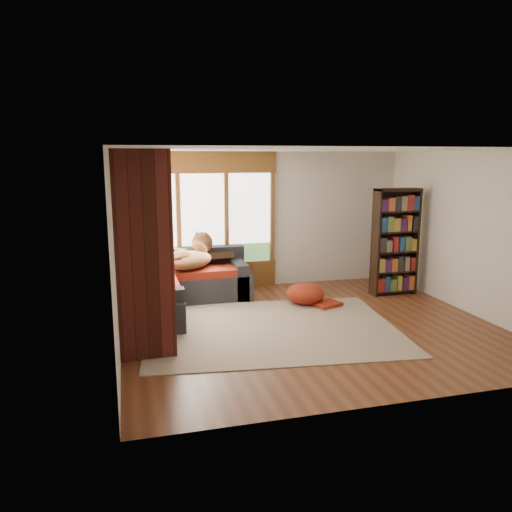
{
  "coord_description": "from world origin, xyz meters",
  "views": [
    {
      "loc": [
        -2.61,
        -6.72,
        2.51
      ],
      "look_at": [
        -0.62,
        0.8,
        0.95
      ],
      "focal_mm": 35.0,
      "sensor_mm": 36.0,
      "label": 1
    }
  ],
  "objects": [
    {
      "name": "area_rug",
      "position": [
        -0.58,
        0.0,
        0.01
      ],
      "size": [
        3.93,
        3.18,
        0.01
      ],
      "primitive_type": "cube",
      "rotation": [
        0.0,
        0.0,
        -0.11
      ],
      "color": "beige",
      "rests_on": "ground"
    },
    {
      "name": "dog_tan",
      "position": [
        -1.49,
        1.81,
        0.81
      ],
      "size": [
        1.08,
        1.04,
        0.53
      ],
      "rotation": [
        0.0,
        0.0,
        0.69
      ],
      "color": "brown",
      "rests_on": "sectional_sofa"
    },
    {
      "name": "throw_pillows",
      "position": [
        -1.86,
        1.75,
        0.77
      ],
      "size": [
        1.98,
        1.68,
        0.45
      ],
      "color": "black",
      "rests_on": "sectional_sofa"
    },
    {
      "name": "floor",
      "position": [
        0.0,
        0.0,
        0.0
      ],
      "size": [
        5.5,
        5.5,
        0.0
      ],
      "primitive_type": "plane",
      "color": "#522916",
      "rests_on": "ground"
    },
    {
      "name": "sectional_sofa",
      "position": [
        -1.95,
        1.7,
        0.3
      ],
      "size": [
        2.2,
        2.2,
        0.8
      ],
      "rotation": [
        0.0,
        0.0,
        0.06
      ],
      "color": "black",
      "rests_on": "ground"
    },
    {
      "name": "windows_back",
      "position": [
        -1.2,
        2.47,
        1.35
      ],
      "size": [
        2.82,
        0.1,
        1.9
      ],
      "color": "brown",
      "rests_on": "wall_back"
    },
    {
      "name": "wall_front",
      "position": [
        0.0,
        -2.5,
        1.3
      ],
      "size": [
        5.5,
        0.04,
        2.6
      ],
      "primitive_type": "cube",
      "color": "silver",
      "rests_on": "ground"
    },
    {
      "name": "roller_blind",
      "position": [
        -2.69,
        2.03,
        1.75
      ],
      "size": [
        0.03,
        0.72,
        0.9
      ],
      "primitive_type": "cube",
      "color": "olive",
      "rests_on": "wall_left"
    },
    {
      "name": "bookshelf",
      "position": [
        2.14,
        1.29,
        0.97
      ],
      "size": [
        0.83,
        0.28,
        1.95
      ],
      "color": "black",
      "rests_on": "ground"
    },
    {
      "name": "wall_left",
      "position": [
        -2.75,
        0.0,
        1.3
      ],
      "size": [
        0.04,
        5.0,
        2.6
      ],
      "primitive_type": "cube",
      "color": "silver",
      "rests_on": "ground"
    },
    {
      "name": "wall_right",
      "position": [
        2.75,
        0.0,
        1.3
      ],
      "size": [
        0.04,
        5.0,
        2.6
      ],
      "primitive_type": "cube",
      "color": "silver",
      "rests_on": "ground"
    },
    {
      "name": "dog_brindle",
      "position": [
        -2.28,
        1.07,
        0.75
      ],
      "size": [
        0.59,
        0.85,
        0.44
      ],
      "rotation": [
        0.0,
        0.0,
        1.43
      ],
      "color": "black",
      "rests_on": "sectional_sofa"
    },
    {
      "name": "pouf",
      "position": [
        0.34,
        1.1,
        0.19
      ],
      "size": [
        0.8,
        0.8,
        0.36
      ],
      "primitive_type": "ellipsoid",
      "rotation": [
        0.0,
        0.0,
        0.25
      ],
      "color": "maroon",
      "rests_on": "area_rug"
    },
    {
      "name": "wall_back",
      "position": [
        0.0,
        2.5,
        1.3
      ],
      "size": [
        5.5,
        0.04,
        2.6
      ],
      "primitive_type": "cube",
      "color": "silver",
      "rests_on": "ground"
    },
    {
      "name": "ceiling",
      "position": [
        0.0,
        0.0,
        2.6
      ],
      "size": [
        5.5,
        5.5,
        0.0
      ],
      "primitive_type": "plane",
      "color": "white"
    },
    {
      "name": "brick_chimney",
      "position": [
        -2.4,
        -0.35,
        1.3
      ],
      "size": [
        0.7,
        0.7,
        2.6
      ],
      "primitive_type": "cube",
      "color": "#471914",
      "rests_on": "ground"
    },
    {
      "name": "windows_left",
      "position": [
        -2.72,
        1.2,
        1.35
      ],
      "size": [
        0.1,
        2.62,
        1.9
      ],
      "color": "brown",
      "rests_on": "wall_left"
    }
  ]
}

